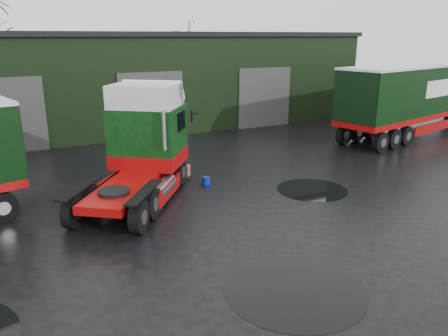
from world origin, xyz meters
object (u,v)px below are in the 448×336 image
at_px(hero_tractor, 131,148).
at_px(wash_bucket, 206,181).
at_px(tree_back_b, 179,60).
at_px(warehouse, 125,78).
at_px(lorry_right, 416,100).

bearing_deg(hero_tractor, wash_bucket, 49.48).
bearing_deg(tree_back_b, warehouse, -128.66).
height_order(hero_tractor, wash_bucket, hero_tractor).
xyz_separation_m(lorry_right, tree_back_b, (-7.00, 22.60, 1.53)).
relative_size(lorry_right, wash_bucket, 48.80).
bearing_deg(lorry_right, warehouse, -142.29).
distance_m(hero_tractor, tree_back_b, 28.97).
bearing_deg(tree_back_b, wash_bucket, -108.91).
relative_size(lorry_right, tree_back_b, 2.25).
xyz_separation_m(lorry_right, wash_bucket, (-15.74, -2.92, -2.06)).
bearing_deg(warehouse, lorry_right, -40.03).
bearing_deg(hero_tractor, lorry_right, 47.64).
distance_m(hero_tractor, lorry_right, 19.43).
height_order(wash_bucket, tree_back_b, tree_back_b).
bearing_deg(wash_bucket, tree_back_b, 71.09).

